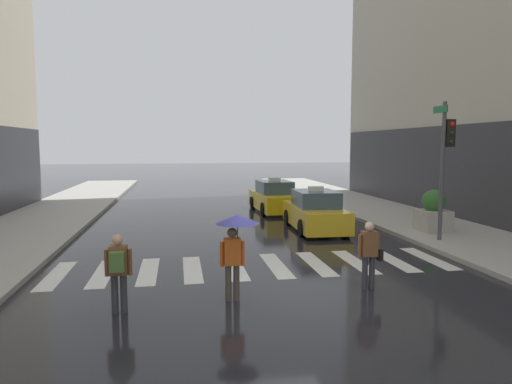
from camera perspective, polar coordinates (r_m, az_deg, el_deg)
ground_plane at (r=10.35m, az=2.85°, el=-13.62°), size 160.00×160.00×0.00m
crosswalk_markings at (r=13.16m, az=-0.05°, el=-9.31°), size 11.30×2.80×0.01m
traffic_light_pole at (r=17.00m, az=22.78°, el=4.76°), size 0.44×0.84×4.80m
taxi_lead at (r=18.72m, az=7.45°, el=-2.55°), size 2.05×4.60×1.80m
taxi_second at (r=23.71m, az=2.28°, el=-0.74°), size 2.05×4.60×1.80m
pedestrian_with_umbrella at (r=10.01m, az=-2.59°, el=-5.27°), size 0.96×0.96×1.94m
pedestrian_with_backpack at (r=9.76m, az=-16.96°, el=-9.10°), size 0.55×0.43×1.65m
pedestrian_with_handbag at (r=11.23m, az=14.09°, el=-7.26°), size 0.60×0.24×1.65m
planter_near_corner at (r=18.94m, az=21.44°, el=-2.37°), size 1.10×1.10×1.60m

